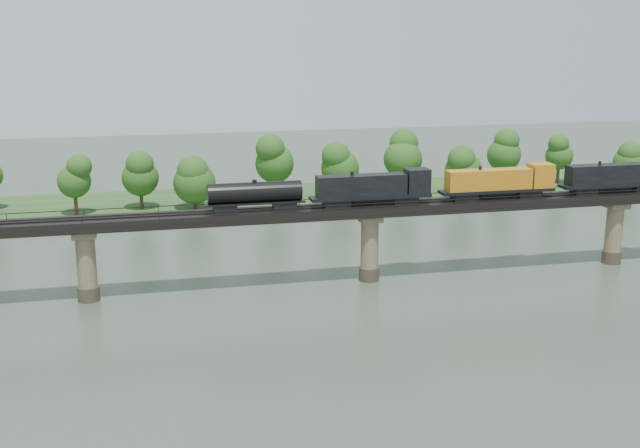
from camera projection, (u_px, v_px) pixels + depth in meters
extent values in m
plane|color=#344133|center=(444.00, 361.00, 90.25)|extent=(400.00, 400.00, 0.00)
cube|color=#26461C|center=(297.00, 198.00, 170.43)|extent=(300.00, 24.00, 1.60)
cylinder|color=#473A2D|center=(89.00, 293.00, 109.73)|extent=(3.00, 3.00, 2.00)
cylinder|color=#897559|center=(86.00, 262.00, 108.64)|extent=(2.60, 2.60, 9.00)
cube|color=#897559|center=(84.00, 234.00, 107.66)|extent=(3.20, 3.20, 1.00)
cylinder|color=#473A2D|center=(369.00, 274.00, 118.38)|extent=(3.00, 3.00, 2.00)
cylinder|color=#897559|center=(370.00, 244.00, 117.28)|extent=(2.60, 2.60, 9.00)
cube|color=#897559|center=(370.00, 218.00, 116.31)|extent=(3.20, 3.20, 1.00)
cylinder|color=#473A2D|center=(611.00, 257.00, 127.02)|extent=(3.00, 3.00, 2.00)
cylinder|color=#897559|center=(614.00, 229.00, 125.92)|extent=(2.60, 2.60, 9.00)
cube|color=#897559|center=(616.00, 204.00, 124.95)|extent=(3.20, 3.20, 1.00)
cube|color=black|center=(370.00, 210.00, 116.00)|extent=(220.00, 5.00, 1.50)
cube|color=black|center=(372.00, 205.00, 115.09)|extent=(220.00, 0.12, 0.16)
cube|color=black|center=(369.00, 203.00, 116.51)|extent=(220.00, 0.12, 0.16)
cube|color=black|center=(375.00, 203.00, 113.38)|extent=(220.00, 0.10, 0.10)
cube|color=black|center=(366.00, 196.00, 117.92)|extent=(220.00, 0.10, 0.10)
cube|color=black|center=(375.00, 206.00, 113.47)|extent=(0.08, 0.08, 0.70)
cube|color=black|center=(366.00, 199.00, 118.00)|extent=(0.08, 0.08, 0.70)
cylinder|color=#382619|center=(76.00, 206.00, 151.99)|extent=(0.70, 0.70, 3.51)
sphere|color=#1E4A15|center=(74.00, 181.00, 150.85)|extent=(6.31, 6.31, 6.31)
sphere|color=#1E4A15|center=(73.00, 166.00, 150.14)|extent=(4.73, 4.73, 4.73)
cylinder|color=#382619|center=(142.00, 200.00, 157.03)|extent=(0.70, 0.70, 3.34)
sphere|color=#1E4A15|center=(140.00, 178.00, 155.95)|extent=(7.18, 7.18, 7.18)
sphere|color=#1E4A15|center=(139.00, 164.00, 155.27)|extent=(5.39, 5.39, 5.39)
cylinder|color=#382619|center=(195.00, 202.00, 156.76)|extent=(0.70, 0.70, 2.83)
sphere|color=#1E4A15|center=(194.00, 183.00, 155.85)|extent=(8.26, 8.26, 8.26)
sphere|color=#1E4A15|center=(194.00, 171.00, 155.27)|extent=(6.19, 6.19, 6.19)
cylinder|color=#382619|center=(275.00, 189.00, 166.47)|extent=(0.70, 0.70, 3.96)
sphere|color=#1E4A15|center=(275.00, 163.00, 165.18)|extent=(8.07, 8.07, 8.07)
sphere|color=#1E4A15|center=(274.00, 148.00, 164.38)|extent=(6.05, 6.05, 6.05)
cylinder|color=#382619|center=(340.00, 189.00, 168.03)|extent=(0.70, 0.70, 3.27)
sphere|color=#1E4A15|center=(340.00, 168.00, 166.97)|extent=(8.03, 8.03, 8.03)
sphere|color=#1E4A15|center=(340.00, 155.00, 166.31)|extent=(6.02, 6.02, 6.02)
cylinder|color=#382619|center=(402.00, 183.00, 172.11)|extent=(0.70, 0.70, 3.92)
sphere|color=#1E4A15|center=(403.00, 159.00, 170.84)|extent=(8.29, 8.29, 8.29)
sphere|color=#1E4A15|center=(403.00, 144.00, 170.04)|extent=(6.21, 6.21, 6.21)
cylinder|color=#382619|center=(462.00, 189.00, 168.00)|extent=(0.70, 0.70, 3.02)
sphere|color=#1E4A15|center=(463.00, 170.00, 167.02)|extent=(7.74, 7.74, 7.74)
sphere|color=#1E4A15|center=(464.00, 158.00, 166.41)|extent=(5.80, 5.80, 5.80)
cylinder|color=#382619|center=(503.00, 177.00, 178.97)|extent=(0.70, 0.70, 3.80)
sphere|color=#1E4A15|center=(504.00, 155.00, 177.74)|extent=(7.47, 7.47, 7.47)
sphere|color=#1E4A15|center=(505.00, 141.00, 176.97)|extent=(5.60, 5.60, 5.60)
cylinder|color=#382619|center=(558.00, 176.00, 182.19)|extent=(0.70, 0.70, 3.38)
sphere|color=#1E4A15|center=(559.00, 156.00, 181.09)|extent=(6.23, 6.23, 6.23)
sphere|color=#1E4A15|center=(560.00, 144.00, 180.41)|extent=(4.67, 4.67, 4.67)
cylinder|color=#382619|center=(627.00, 179.00, 179.71)|extent=(0.70, 0.70, 2.77)
sphere|color=#1E4A15|center=(629.00, 163.00, 178.81)|extent=(7.04, 7.04, 7.04)
sphere|color=#1E4A15|center=(630.00, 153.00, 178.25)|extent=(5.28, 5.28, 5.28)
cube|color=black|center=(584.00, 190.00, 123.08)|extent=(3.74, 2.24, 1.03)
cube|color=black|center=(614.00, 185.00, 124.03)|extent=(17.77, 2.81, 0.47)
cube|color=black|center=(607.00, 174.00, 123.31)|extent=(13.09, 2.53, 2.99)
cylinder|color=black|center=(614.00, 188.00, 124.16)|extent=(5.61, 1.31, 1.31)
cube|color=black|center=(528.00, 193.00, 121.06)|extent=(3.74, 2.24, 1.03)
cube|color=black|center=(464.00, 196.00, 118.84)|extent=(3.74, 2.24, 1.03)
cube|color=black|center=(497.00, 190.00, 119.79)|extent=(17.77, 2.81, 0.47)
cube|color=#C47C17|center=(489.00, 179.00, 119.06)|extent=(13.09, 2.53, 2.99)
cube|color=#C47C17|center=(540.00, 175.00, 120.82)|extent=(3.37, 2.81, 3.55)
cylinder|color=black|center=(496.00, 194.00, 119.91)|extent=(5.61, 1.31, 1.31)
cube|color=black|center=(404.00, 199.00, 116.82)|extent=(3.74, 2.24, 1.03)
cube|color=black|center=(336.00, 203.00, 114.59)|extent=(3.74, 2.24, 1.03)
cube|color=black|center=(371.00, 197.00, 115.54)|extent=(17.77, 2.81, 0.47)
cube|color=black|center=(361.00, 185.00, 114.82)|extent=(13.09, 2.53, 2.99)
cube|color=black|center=(417.00, 181.00, 116.57)|extent=(3.37, 2.81, 3.55)
cylinder|color=black|center=(371.00, 200.00, 115.67)|extent=(5.61, 1.31, 1.31)
cube|color=black|center=(285.00, 205.00, 112.97)|extent=(3.27, 2.06, 1.03)
cube|color=black|center=(225.00, 208.00, 111.16)|extent=(3.27, 2.06, 1.03)
cube|color=black|center=(255.00, 203.00, 111.92)|extent=(14.03, 2.24, 0.28)
cylinder|color=black|center=(255.00, 192.00, 111.55)|extent=(13.09, 2.81, 2.81)
cylinder|color=black|center=(254.00, 181.00, 111.19)|extent=(0.65, 0.65, 0.47)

